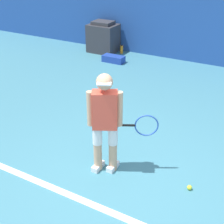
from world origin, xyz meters
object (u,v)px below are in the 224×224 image
(water_bottle, at_px, (122,49))
(tennis_player, at_px, (106,120))
(equipment_bag, at_px, (113,59))
(tennis_ball, at_px, (189,187))
(covered_chair, at_px, (103,37))

(water_bottle, bearing_deg, tennis_player, -64.82)
(water_bottle, bearing_deg, equipment_bag, -78.46)
(tennis_player, bearing_deg, equipment_bag, 89.91)
(tennis_player, height_order, tennis_ball, tennis_player)
(tennis_player, height_order, covered_chair, tennis_player)
(covered_chair, distance_m, water_bottle, 0.67)
(covered_chair, bearing_deg, water_bottle, 10.37)
(tennis_player, relative_size, equipment_bag, 2.44)
(tennis_player, xyz_separation_m, equipment_bag, (-2.20, 4.23, -0.74))
(tennis_player, bearing_deg, covered_chair, 93.26)
(equipment_bag, bearing_deg, covered_chair, 136.66)
(tennis_ball, distance_m, water_bottle, 6.05)
(equipment_bag, relative_size, water_bottle, 2.36)
(tennis_player, distance_m, tennis_ball, 1.46)
(equipment_bag, xyz_separation_m, water_bottle, (-0.16, 0.81, 0.03))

